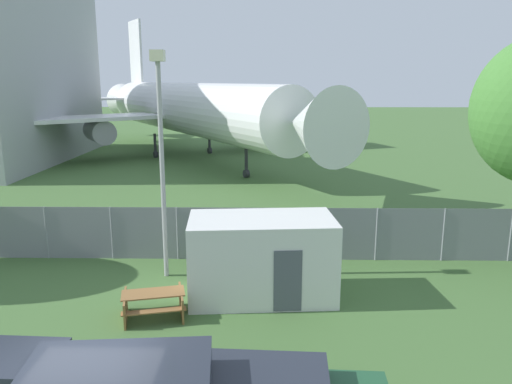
% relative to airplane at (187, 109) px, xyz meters
% --- Properties ---
extents(perimeter_fence, '(56.07, 0.07, 2.07)m').
position_rel_airplane_xyz_m(perimeter_fence, '(3.52, -26.01, -3.26)').
color(perimeter_fence, gray).
rests_on(perimeter_fence, ground).
extents(airplane, '(31.12, 38.62, 13.15)m').
position_rel_airplane_xyz_m(airplane, '(0.00, 0.00, 0.00)').
color(airplane, white).
rests_on(airplane, ground).
extents(portable_cabin, '(4.73, 2.81, 2.60)m').
position_rel_airplane_xyz_m(portable_cabin, '(6.79, -29.35, -2.99)').
color(portable_cabin, silver).
rests_on(portable_cabin, ground).
extents(picnic_bench_near_cabin, '(2.08, 1.77, 0.76)m').
position_rel_airplane_xyz_m(picnic_bench_near_cabin, '(3.63, -30.87, -3.82)').
color(picnic_bench_near_cabin, brown).
rests_on(picnic_bench_near_cabin, ground).
extents(light_mast, '(0.44, 0.44, 7.75)m').
position_rel_airplane_xyz_m(light_mast, '(3.39, -27.72, 0.45)').
color(light_mast, '#99999E').
rests_on(light_mast, ground).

